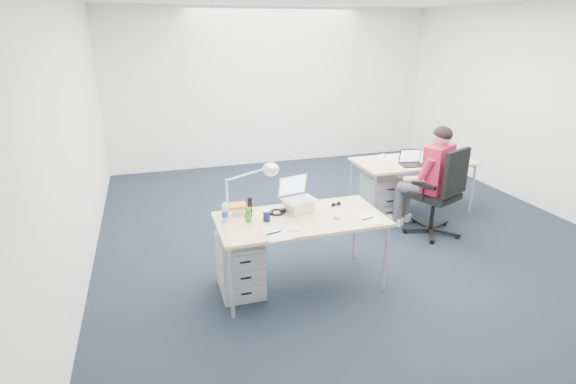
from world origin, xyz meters
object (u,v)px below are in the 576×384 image
Objects in this scene: drawer_pedestal_far at (380,195)px; bear_figurine at (248,214)px; dark_laptop at (413,158)px; cordless_phone at (250,205)px; sunglasses at (336,205)px; silver_laptop at (299,196)px; computer_mouse at (337,217)px; water_bottle at (225,212)px; office_chair at (436,210)px; headphones at (276,212)px; wireless_keyboard at (285,228)px; far_cup at (431,154)px; can_koozie at (267,216)px; desk_far at (413,164)px; desk_lamp at (244,191)px; book_stack at (237,209)px; drawer_pedestal_near at (240,265)px; seated_person at (425,179)px; desk_near at (301,222)px.

drawer_pedestal_far is 2.58m from bear_figurine.
dark_laptop is at bearing -31.40° from drawer_pedestal_far.
cordless_phone is 0.89m from sunglasses.
computer_mouse is (0.29, -0.27, -0.15)m from silver_laptop.
water_bottle is at bearing 177.88° from bear_figurine.
office_chair is 5.62× the size of headphones.
wireless_keyboard is 3.12m from far_cup.
cordless_phone is at bearing 112.12° from can_koozie.
desk_lamp reaches higher than desk_far.
bear_figurine reaches higher than drawer_pedestal_far.
wireless_keyboard is 0.60m from book_stack.
drawer_pedestal_near is 2.86m from dark_laptop.
desk_far is 0.64m from seated_person.
desk_far is at bearing 1.16° from drawer_pedestal_far.
desk_far is 2.62m from headphones.
sunglasses is at bearing 48.95° from wireless_keyboard.
desk_lamp reaches higher than headphones.
drawer_pedestal_near is 2.75× the size of headphones.
silver_laptop is 0.55m from desk_lamp.
desk_near is 0.35m from can_koozie.
seated_person is (-0.20, -0.61, -0.01)m from desk_far.
bear_figurine is 0.92× the size of cordless_phone.
silver_laptop reaches higher than water_bottle.
seated_person is 0.77m from drawer_pedestal_far.
desk_lamp reaches higher than far_cup.
silver_laptop reaches higher than desk_far.
headphones is 0.41m from desk_lamp.
wireless_keyboard is 0.39m from bear_figurine.
sunglasses reaches higher than desk_near.
sunglasses is (0.41, 0.03, -0.15)m from silver_laptop.
desk_lamp is at bearing -148.35° from dark_laptop.
computer_mouse is 0.97m from book_stack.
headphones reaches higher than desk_near.
dark_laptop is (0.33, -0.20, 0.56)m from drawer_pedestal_far.
can_koozie is 0.79m from sunglasses.
seated_person is 1.60m from sunglasses.
sunglasses is at bearing -6.08° from book_stack.
seated_person is 2.53m from bear_figurine.
book_stack is at bearing 81.68° from drawer_pedestal_near.
desk_near is 8.12× the size of water_bottle.
office_chair is 10.60× the size of far_cup.
far_cup is (2.98, 1.18, 0.01)m from book_stack.
computer_mouse is 0.33× the size of dark_laptop.
sunglasses is (0.66, 0.38, 0.01)m from wireless_keyboard.
wireless_keyboard is at bearing -104.42° from headphones.
silver_laptop is at bearing -151.17° from far_cup.
headphones is 2.92m from far_cup.
book_stack is (-0.60, 0.13, -0.12)m from silver_laptop.
desk_far is 2.08m from sunglasses.
desk_lamp reaches higher than computer_mouse.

